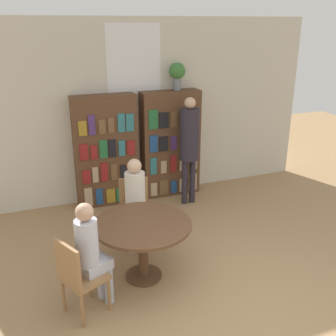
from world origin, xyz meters
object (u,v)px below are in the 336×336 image
(flower_vase, at_px, (177,73))
(chair_left_side, at_px, (135,207))
(seated_reader_right, at_px, (91,250))
(reading_table, at_px, (143,233))
(bookshelf_left, at_px, (106,151))
(seated_reader_left, at_px, (136,198))
(bookshelf_right, at_px, (170,144))
(librarian_standing, at_px, (189,140))
(chair_near_camera, at_px, (78,275))

(flower_vase, relative_size, chair_left_side, 0.50)
(seated_reader_right, bearing_deg, reading_table, 90.00)
(bookshelf_left, xyz_separation_m, chair_left_side, (0.09, -1.34, -0.42))
(seated_reader_left, bearing_deg, chair_left_side, -90.00)
(chair_left_side, height_order, seated_reader_right, seated_reader_right)
(bookshelf_right, xyz_separation_m, librarian_standing, (0.14, -0.50, 0.20))
(seated_reader_left, xyz_separation_m, librarian_standing, (1.22, 1.02, 0.40))
(seated_reader_right, bearing_deg, seated_reader_left, 117.13)
(bookshelf_right, relative_size, chair_left_side, 2.06)
(bookshelf_right, relative_size, seated_reader_right, 1.47)
(flower_vase, height_order, seated_reader_right, flower_vase)
(bookshelf_left, bearing_deg, reading_table, -91.86)
(bookshelf_right, height_order, chair_left_side, bookshelf_right)
(flower_vase, distance_m, seated_reader_left, 2.40)
(bookshelf_right, distance_m, seated_reader_right, 3.17)
(seated_reader_right, bearing_deg, chair_left_side, 120.31)
(bookshelf_right, relative_size, flower_vase, 4.08)
(chair_left_side, xyz_separation_m, seated_reader_right, (-0.81, -1.21, 0.20))
(chair_near_camera, bearing_deg, chair_left_side, 117.00)
(chair_left_side, height_order, seated_reader_left, seated_reader_left)
(bookshelf_right, bearing_deg, chair_left_side, -127.96)
(bookshelf_right, xyz_separation_m, chair_near_camera, (-2.03, -2.64, -0.42))
(bookshelf_left, xyz_separation_m, seated_reader_right, (-0.72, -2.56, -0.22))
(reading_table, xyz_separation_m, seated_reader_right, (-0.65, -0.32, 0.09))
(flower_vase, bearing_deg, bookshelf_right, -177.76)
(chair_near_camera, relative_size, librarian_standing, 0.49)
(flower_vase, xyz_separation_m, chair_left_side, (-1.17, -1.35, -1.63))
(bookshelf_left, height_order, bookshelf_right, same)
(bookshelf_left, height_order, librarian_standing, bookshelf_left)
(bookshelf_right, bearing_deg, flower_vase, 2.24)
(chair_left_side, bearing_deg, bookshelf_left, -76.26)
(seated_reader_right, height_order, librarian_standing, librarian_standing)
(chair_near_camera, bearing_deg, seated_reader_right, 90.00)
(reading_table, bearing_deg, seated_reader_right, -154.07)
(bookshelf_right, xyz_separation_m, seated_reader_right, (-1.86, -2.56, -0.22))
(bookshelf_left, bearing_deg, librarian_standing, -21.52)
(flower_vase, relative_size, seated_reader_left, 0.36)
(bookshelf_right, distance_m, flower_vase, 1.21)
(chair_left_side, relative_size, seated_reader_right, 0.72)
(reading_table, bearing_deg, chair_left_side, 79.93)
(bookshelf_right, height_order, seated_reader_left, bookshelf_right)
(bookshelf_right, bearing_deg, librarian_standing, -74.80)
(reading_table, distance_m, chair_left_side, 0.91)
(seated_reader_right, xyz_separation_m, librarian_standing, (1.99, 2.05, 0.42))
(chair_near_camera, height_order, seated_reader_right, seated_reader_right)
(seated_reader_left, height_order, seated_reader_right, seated_reader_left)
(chair_left_side, bearing_deg, seated_reader_right, 66.31)
(librarian_standing, bearing_deg, chair_near_camera, -135.35)
(seated_reader_left, bearing_deg, seated_reader_right, 63.13)
(flower_vase, distance_m, librarian_standing, 1.13)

